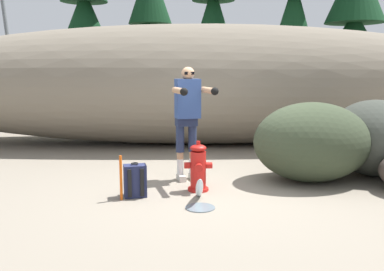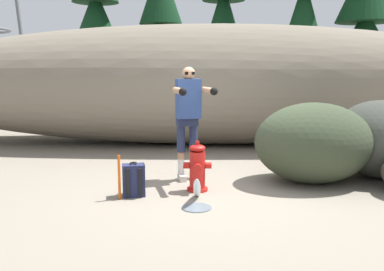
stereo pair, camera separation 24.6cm
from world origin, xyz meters
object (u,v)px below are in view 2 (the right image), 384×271
object	(u,v)px
boulder_mid	(380,139)
survey_stake	(119,177)
utility_worker	(188,109)
boulder_large	(314,143)
fire_hydrant	(197,168)
spare_backpack	(134,180)

from	to	relation	value
boulder_mid	survey_stake	world-z (taller)	boulder_mid
utility_worker	boulder_large	world-z (taller)	utility_worker
fire_hydrant	survey_stake	distance (m)	1.12
boulder_mid	boulder_large	bearing A→B (deg)	-162.91
fire_hydrant	boulder_mid	distance (m)	3.05
spare_backpack	survey_stake	distance (m)	0.24
survey_stake	fire_hydrant	bearing A→B (deg)	22.61
utility_worker	survey_stake	world-z (taller)	utility_worker
fire_hydrant	utility_worker	bearing A→B (deg)	104.30
boulder_large	survey_stake	world-z (taller)	boulder_large
utility_worker	survey_stake	bearing A→B (deg)	-55.57
spare_backpack	boulder_mid	size ratio (longest dim) A/B	0.30
survey_stake	utility_worker	bearing A→B (deg)	48.84
boulder_mid	survey_stake	size ratio (longest dim) A/B	2.62
fire_hydrant	boulder_mid	size ratio (longest dim) A/B	0.46
fire_hydrant	boulder_mid	world-z (taller)	boulder_mid
survey_stake	boulder_mid	bearing A→B (deg)	18.21
spare_backpack	boulder_mid	world-z (taller)	boulder_mid
utility_worker	survey_stake	distance (m)	1.57
fire_hydrant	utility_worker	xyz separation A→B (m)	(-0.15, 0.58, 0.79)
boulder_large	boulder_mid	world-z (taller)	boulder_mid
fire_hydrant	boulder_large	distance (m)	1.85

